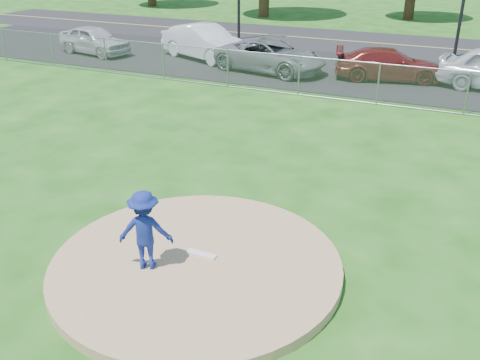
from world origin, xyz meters
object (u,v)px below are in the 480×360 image
object	(u,v)px
parked_car_silver	(94,40)
parked_car_gray	(270,56)
pitcher	(145,230)
parked_car_darkred	(389,64)
traffic_cone	(264,63)
parked_car_white	(205,42)

from	to	relation	value
parked_car_silver	parked_car_gray	size ratio (longest dim) A/B	0.81
pitcher	parked_car_silver	world-z (taller)	pitcher
parked_car_gray	parked_car_darkred	bearing A→B (deg)	-71.35
parked_car_silver	parked_car_darkred	size ratio (longest dim) A/B	0.92
pitcher	traffic_cone	size ratio (longest dim) A/B	2.40
pitcher	parked_car_gray	xyz separation A→B (m)	(-3.65, 15.65, -0.24)
traffic_cone	parked_car_white	xyz separation A→B (m)	(-3.51, 0.97, 0.51)
pitcher	parked_car_white	xyz separation A→B (m)	(-7.54, 16.78, -0.12)
parked_car_white	parked_car_gray	distance (m)	4.05
parked_car_silver	parked_car_darkred	bearing A→B (deg)	-75.76
parked_car_white	pitcher	bearing A→B (deg)	-132.86
pitcher	traffic_cone	bearing A→B (deg)	-98.10
traffic_cone	parked_car_silver	world-z (taller)	parked_car_silver
parked_car_gray	parked_car_darkred	xyz separation A→B (m)	(5.09, 0.69, -0.05)
pitcher	parked_car_gray	bearing A→B (deg)	-99.26
pitcher	parked_car_white	distance (m)	18.40
pitcher	traffic_cone	distance (m)	16.33
parked_car_silver	traffic_cone	bearing A→B (deg)	-77.24
parked_car_silver	parked_car_gray	world-z (taller)	parked_car_gray
parked_car_gray	parked_car_darkred	world-z (taller)	parked_car_gray
pitcher	parked_car_darkred	xyz separation A→B (m)	(1.45, 16.33, -0.29)
traffic_cone	parked_car_silver	size ratio (longest dim) A/B	0.15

